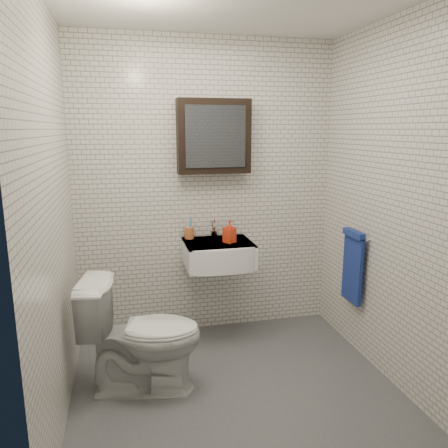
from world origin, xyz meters
name	(u,v)px	position (x,y,z in m)	size (l,w,h in m)	color
ground	(235,388)	(0.00, 0.00, 0.01)	(2.20, 2.00, 0.01)	#494B51
room_shell	(237,177)	(0.00, 0.00, 1.47)	(2.22, 2.02, 2.51)	silver
washbasin	(219,254)	(0.05, 0.73, 0.76)	(0.55, 0.50, 0.20)	white
faucet	(214,230)	(0.05, 0.93, 0.92)	(0.06, 0.20, 0.15)	silver
mirror_cabinet	(214,136)	(0.05, 0.93, 1.70)	(0.60, 0.15, 0.60)	black
towel_rail	(353,263)	(1.04, 0.35, 0.72)	(0.09, 0.30, 0.58)	silver
toothbrush_cup	(189,232)	(-0.16, 0.94, 0.90)	(0.10, 0.10, 0.21)	#B95E2E
soap_bottle	(229,231)	(0.14, 0.74, 0.94)	(0.08, 0.08, 0.18)	orange
toilet	(142,335)	(-0.61, 0.15, 0.40)	(0.45, 0.78, 0.80)	white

